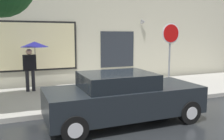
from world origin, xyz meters
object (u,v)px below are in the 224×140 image
at_px(fire_hydrant, 100,91).
at_px(stop_sign, 170,45).
at_px(parked_car, 123,97).
at_px(pedestrian_with_umbrella, 33,51).

relative_size(fire_hydrant, stop_sign, 0.26).
bearing_deg(parked_car, fire_hydrant, 91.49).
xyz_separation_m(parked_car, fire_hydrant, (-0.05, 1.84, -0.21)).
distance_m(pedestrian_with_umbrella, stop_sign, 5.40).
bearing_deg(parked_car, stop_sign, 31.82).
relative_size(pedestrian_with_umbrella, stop_sign, 0.74).
height_order(parked_car, fire_hydrant, parked_car).
height_order(pedestrian_with_umbrella, stop_sign, stop_sign).
xyz_separation_m(fire_hydrant, pedestrian_with_umbrella, (-1.98, 2.40, 1.29)).
bearing_deg(pedestrian_with_umbrella, fire_hydrant, -50.59).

